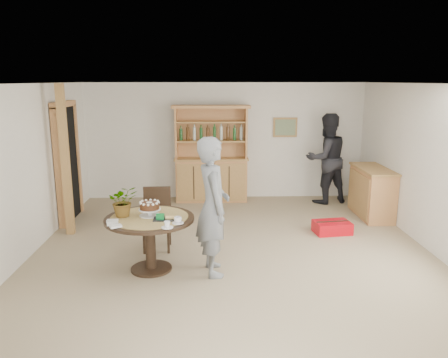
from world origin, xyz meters
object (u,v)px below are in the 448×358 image
hutch (211,169)px  red_suitcase (332,227)px  adult_person (326,159)px  dining_chair (157,214)px  sideboard (372,192)px  dining_table (150,228)px  teen_boy (213,207)px

hutch → red_suitcase: hutch is taller
adult_person → dining_chair: bearing=20.2°
sideboard → dining_chair: 4.16m
hutch → dining_table: (-0.85, -3.54, -0.08)m
dining_table → red_suitcase: dining_table is taller
dining_table → red_suitcase: size_ratio=1.86×
dining_table → adult_person: 4.64m
dining_table → red_suitcase: (2.89, 1.38, -0.50)m
dining_chair → teen_boy: (0.85, -0.93, 0.39)m
dining_chair → teen_boy: 1.32m
dining_table → sideboard: bearing=30.6°
sideboard → dining_table: sideboard is taller
dining_chair → red_suitcase: dining_chair is taller
sideboard → teen_boy: size_ratio=0.68×
dining_table → red_suitcase: bearing=25.6°
hutch → teen_boy: bearing=-89.9°
dining_table → teen_boy: bearing=-6.7°
sideboard → adult_person: 1.27m
sideboard → red_suitcase: 1.41m
hutch → sideboard: size_ratio=1.62×
hutch → red_suitcase: bearing=-46.6°
hutch → adult_person: hutch is taller
hutch → teen_boy: (0.00, -3.64, 0.24)m
hutch → teen_boy: 3.65m
red_suitcase → hutch: bearing=126.0°
dining_table → red_suitcase: 3.24m
dining_table → adult_person: bearing=45.4°
sideboard → adult_person: (-0.64, 1.00, 0.47)m
sideboard → teen_boy: 3.90m
dining_chair → adult_person: 4.10m
dining_chair → hutch: bearing=70.8°
adult_person → sideboard: bearing=105.4°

